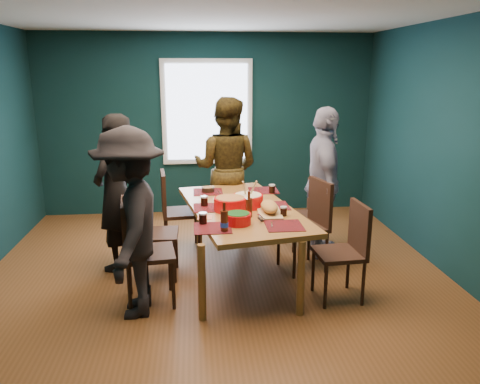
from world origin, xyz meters
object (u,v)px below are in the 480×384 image
Objects in this scene: person_far_left at (116,193)px; person_back at (226,168)px; chair_right_far at (308,209)px; chair_right_mid at (311,218)px; bowl_herbs at (238,218)px; chair_right_near at (348,244)px; cutting_board at (269,208)px; chair_left_far at (173,205)px; bowl_dumpling at (248,200)px; dining_table at (241,213)px; person_near_left at (131,224)px; bowl_salad at (230,203)px; chair_left_mid at (148,226)px; person_right at (323,184)px; chair_left_near at (138,244)px.

person_far_left is 1.59m from person_back.
chair_right_far is 1.19m from person_back.
chair_right_mid is 4.06× the size of bowl_herbs.
cutting_board is (-0.71, 0.39, 0.27)m from chair_right_near.
chair_right_near is 0.55× the size of person_far_left.
chair_left_far is 3.05× the size of bowl_dumpling.
person_far_left is (-2.25, -0.42, 0.37)m from chair_right_far.
dining_table is at bearing 98.73° from person_far_left.
dining_table is at bearing 80.91° from bowl_herbs.
person_near_left reaches higher than chair_right_mid.
bowl_salad is at bearing 177.42° from chair_right_mid.
chair_left_mid is 2.02m from chair_right_far.
chair_left_far reaches higher than cutting_board.
person_far_left reaches higher than chair_right_near.
chair_left_mid is (-0.24, -0.73, -0.01)m from chair_left_far.
person_far_left is 5.16× the size of bowl_salad.
dining_table is 8.71× the size of bowl_herbs.
person_right is (0.04, 1.09, 0.33)m from chair_right_near.
chair_left_far is 0.92m from person_back.
chair_left_near is 1.92m from chair_right_mid.
chair_right_far is 0.48× the size of person_right.
bowl_herbs is at bearing 100.14° from person_near_left.
chair_right_near is at bearing -44.20° from dining_table.
chair_left_mid is at bearing -169.93° from chair_right_far.
chair_right_far reaches higher than dining_table.
dining_table is 1.19m from chair_right_far.
dining_table is 6.67× the size of bowl_dumpling.
person_back is (-0.85, 1.18, 0.33)m from chair_right_mid.
person_far_left is 5.31× the size of bowl_dumpling.
bowl_salad reaches higher than chair_right_far.
person_near_left reaches higher than chair_right_near.
person_near_left is (-2.02, -0.08, 0.30)m from chair_right_near.
bowl_herbs is at bearing -105.88° from bowl_dumpling.
chair_right_mid is at bearing 152.53° from person_right.
bowl_salad reaches higher than cutting_board.
cutting_board is at bearing -54.89° from dining_table.
chair_left_mid is at bearing 177.44° from bowl_dumpling.
chair_left_far is 1.35m from chair_left_near.
person_far_left is at bearing -179.80° from chair_right_far.
person_far_left is 1.54m from bowl_herbs.
person_back is (1.28, 0.95, 0.06)m from person_far_left.
person_near_left reaches higher than chair_left_mid.
chair_left_mid is 0.92m from bowl_salad.
bowl_herbs is (0.04, -0.44, -0.02)m from bowl_salad.
person_back is 1.40m from bowl_salad.
bowl_dumpling is at bearing 123.04° from person_near_left.
chair_left_far is 1.18× the size of chair_right_far.
bowl_salad is (-1.09, 0.53, 0.28)m from chair_right_near.
person_back is 7.40× the size of bowl_herbs.
cutting_board is (1.01, -1.02, 0.24)m from chair_left_far.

